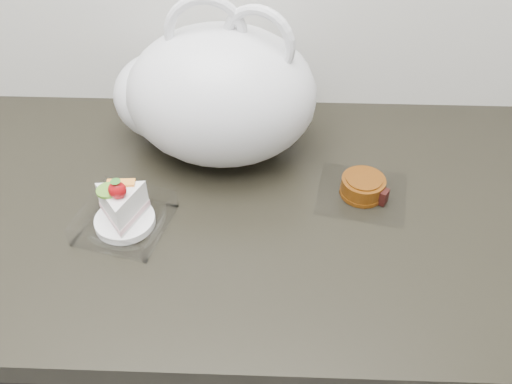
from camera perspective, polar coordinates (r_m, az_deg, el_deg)
name	(u,v)px	position (r m, az deg, el deg)	size (l,w,h in m)	color
counter	(168,346)	(1.33, -8.79, -14.97)	(2.04, 0.64, 0.90)	black
cake_tray	(123,213)	(0.93, -13.13, -2.07)	(0.16, 0.16, 0.10)	white
mooncake_wrap	(363,188)	(0.99, 10.69, 0.40)	(0.17, 0.17, 0.04)	white
plastic_bag	(211,95)	(1.01, -4.56, 9.68)	(0.39, 0.30, 0.30)	silver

